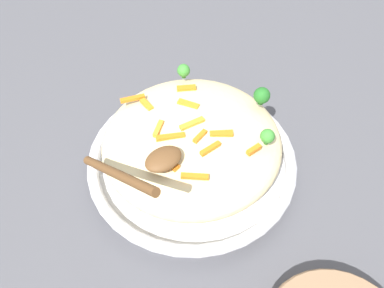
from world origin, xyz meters
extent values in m
plane|color=#4C4C51|center=(0.00, 0.00, 0.00)|extent=(2.40, 2.40, 0.00)
cylinder|color=silver|center=(0.00, 0.00, 0.01)|extent=(0.33, 0.33, 0.02)
torus|color=silver|center=(0.00, 0.00, 0.03)|extent=(0.36, 0.36, 0.02)
torus|color=black|center=(0.00, 0.00, 0.04)|extent=(0.35, 0.35, 0.00)
ellipsoid|color=beige|center=(0.00, 0.00, 0.08)|extent=(0.29, 0.29, 0.08)
cube|color=orange|center=(0.02, 0.04, 0.12)|extent=(0.03, 0.04, 0.01)
cube|color=orange|center=(0.02, -0.04, 0.12)|extent=(0.03, 0.03, 0.01)
cube|color=orange|center=(-0.04, 0.11, 0.11)|extent=(0.04, 0.02, 0.01)
cube|color=orange|center=(-0.03, 0.08, 0.11)|extent=(0.01, 0.03, 0.01)
cube|color=orange|center=(-0.01, -0.03, 0.12)|extent=(0.03, 0.01, 0.01)
cube|color=orange|center=(-0.07, -0.03, 0.11)|extent=(0.01, 0.04, 0.01)
cube|color=orange|center=(-0.05, 0.02, 0.12)|extent=(0.03, 0.02, 0.01)
cube|color=orange|center=(0.00, 0.00, 0.12)|extent=(0.04, 0.01, 0.01)
cube|color=orange|center=(0.05, 0.08, 0.11)|extent=(0.03, 0.03, 0.01)
cube|color=orange|center=(-0.04, 0.00, 0.12)|extent=(0.04, 0.03, 0.01)
cube|color=orange|center=(-0.01, -0.05, 0.12)|extent=(0.03, 0.01, 0.01)
cube|color=orange|center=(-0.05, -0.08, 0.11)|extent=(0.03, 0.03, 0.01)
cube|color=orange|center=(0.04, -0.09, 0.11)|extent=(0.02, 0.01, 0.01)
cylinder|color=#377928|center=(0.07, -0.09, 0.11)|extent=(0.01, 0.01, 0.01)
sphere|color=#3D8E33|center=(0.07, -0.09, 0.13)|extent=(0.02, 0.02, 0.02)
cylinder|color=#205B1C|center=(0.12, -0.02, 0.11)|extent=(0.01, 0.01, 0.01)
sphere|color=#236B23|center=(0.12, -0.02, 0.13)|extent=(0.03, 0.03, 0.03)
cylinder|color=#377928|center=(0.06, 0.10, 0.11)|extent=(0.01, 0.01, 0.01)
sphere|color=#3D8E33|center=(0.06, 0.10, 0.13)|extent=(0.02, 0.02, 0.02)
ellipsoid|color=brown|center=(-0.08, -0.03, 0.13)|extent=(0.06, 0.04, 0.02)
cylinder|color=brown|center=(-0.15, -0.05, 0.17)|extent=(0.04, 0.16, 0.09)
camera|label=1|loc=(-0.24, -0.31, 0.55)|focal=35.56mm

